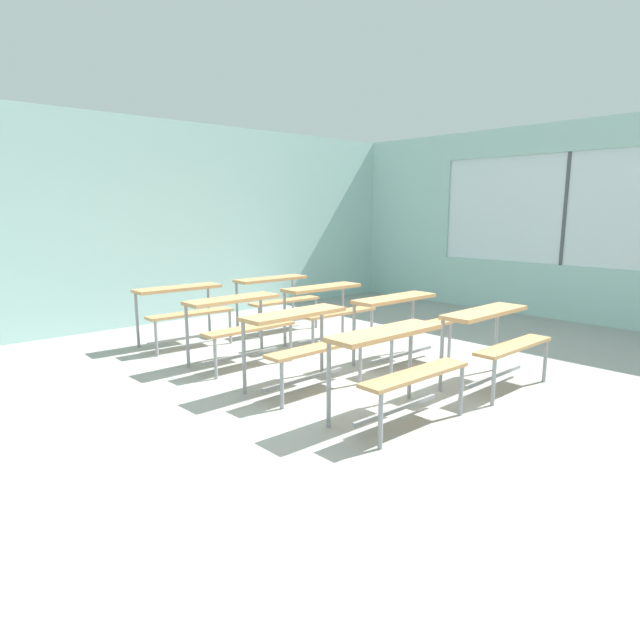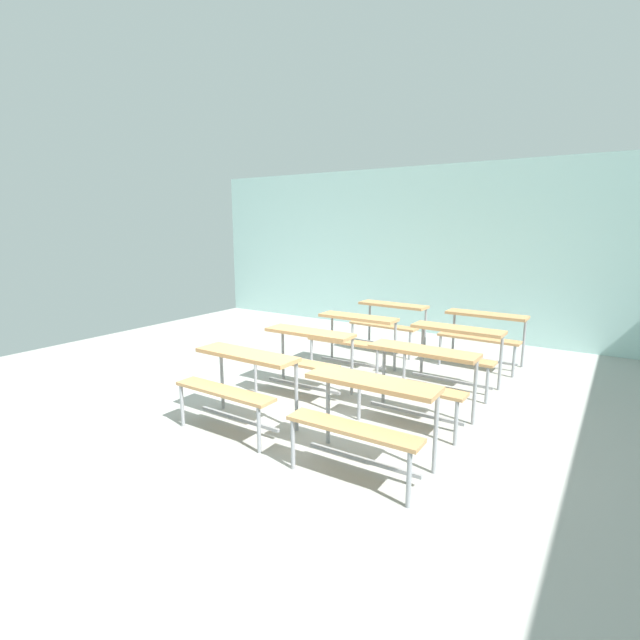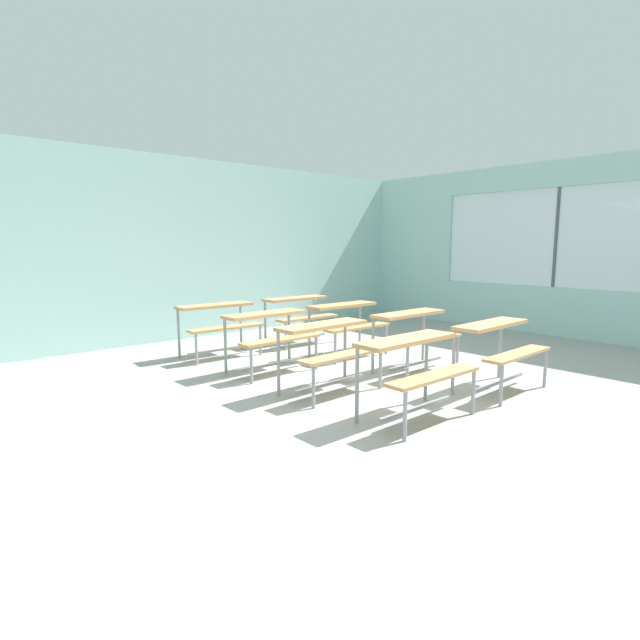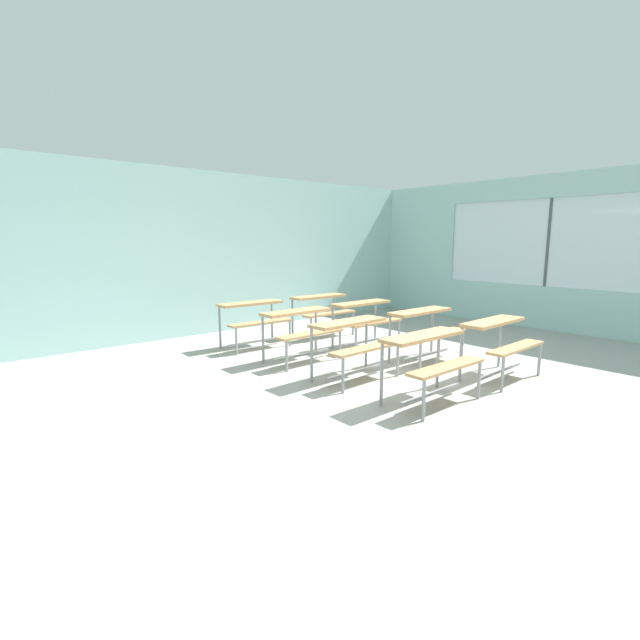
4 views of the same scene
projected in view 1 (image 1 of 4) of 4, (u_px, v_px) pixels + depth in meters
ground at (362, 400)px, 5.07m from camera, size 10.00×9.00×0.05m
wall_back at (140, 223)px, 8.04m from camera, size 10.00×0.12×3.00m
wall_right at (607, 227)px, 7.98m from camera, size 0.12×9.00×3.00m
desk_bench_r0c0 at (396, 354)px, 4.42m from camera, size 1.10×0.60×0.74m
desk_bench_r0c1 at (494, 330)px, 5.30m from camera, size 1.11×0.61×0.74m
desk_bench_r1c0 at (302, 332)px, 5.22m from camera, size 1.11×0.61×0.74m
desk_bench_r1c1 at (402, 313)px, 6.12m from camera, size 1.11×0.61×0.74m
desk_bench_r2c0 at (238, 315)px, 6.06m from camera, size 1.11×0.61×0.74m
desk_bench_r2c1 at (328, 301)px, 6.98m from camera, size 1.11×0.62×0.74m
desk_bench_r3c0 at (182, 302)px, 6.91m from camera, size 1.12×0.63×0.74m
desk_bench_r3c1 at (276, 291)px, 7.85m from camera, size 1.11×0.62×0.74m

